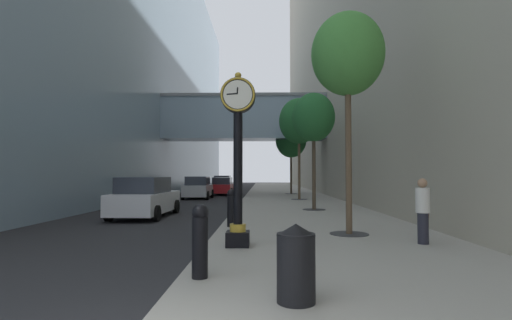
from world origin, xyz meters
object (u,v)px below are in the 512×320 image
object	(u,v)px
street_clock	(238,150)
car_white_near	(145,198)
street_tree_near	(348,56)
car_red_far	(223,186)
trash_bin	(296,262)
street_tree_mid_far	(299,121)
street_tree_far	(291,140)
street_tree_mid_near	(314,118)
car_grey_trailing	(223,183)
pedestrian_walking	(423,209)
bollard_third	(231,207)
car_silver_mid	(198,188)
bollard_nearest	(200,239)

from	to	relation	value
street_clock	car_white_near	xyz separation A→B (m)	(-4.50, 7.37, -1.60)
street_tree_near	car_red_far	world-z (taller)	street_tree_near
street_clock	trash_bin	xyz separation A→B (m)	(1.04, -3.98, -1.75)
street_tree_mid_far	street_tree_far	bearing A→B (deg)	90.00
street_clock	street_tree_near	world-z (taller)	street_tree_near
street_tree_mid_near	car_white_near	xyz separation A→B (m)	(-7.57, -2.05, -3.76)
car_white_near	car_grey_trailing	distance (m)	26.37
pedestrian_walking	street_tree_near	bearing A→B (deg)	135.19
trash_bin	car_white_near	xyz separation A→B (m)	(-5.55, 11.35, 0.16)
street_tree_mid_near	car_red_far	bearing A→B (deg)	111.00
bollard_third	street_tree_mid_near	size ratio (longest dim) A/B	0.22
trash_bin	street_tree_far	bearing A→B (deg)	85.94
trash_bin	street_tree_mid_near	bearing A→B (deg)	81.42
street_tree_near	street_tree_mid_far	world-z (taller)	street_tree_mid_far
trash_bin	car_silver_mid	xyz separation A→B (m)	(-5.37, 23.79, 0.14)
street_tree_far	car_red_far	world-z (taller)	street_tree_far
pedestrian_walking	car_white_near	size ratio (longest dim) A/B	0.34
bollard_third	street_tree_mid_far	xyz separation A→B (m)	(3.51, 13.53, 4.69)
street_tree_mid_near	pedestrian_walking	distance (m)	9.82
car_white_near	car_red_far	bearing A→B (deg)	85.28
street_clock	car_red_far	bearing A→B (deg)	96.82
bollard_nearest	street_tree_mid_near	size ratio (longest dim) A/B	0.22
bollard_nearest	trash_bin	size ratio (longest dim) A/B	1.16
bollard_third	street_clock	bearing A→B (deg)	-82.60
bollard_nearest	car_red_far	size ratio (longest dim) A/B	0.26
bollard_third	trash_bin	world-z (taller)	bollard_third
street_clock	pedestrian_walking	distance (m)	4.80
street_tree_near	car_silver_mid	size ratio (longest dim) A/B	1.53
bollard_third	street_tree_near	distance (m)	5.93
street_tree_mid_far	car_silver_mid	world-z (taller)	street_tree_mid_far
street_clock	car_white_near	world-z (taller)	street_clock
street_tree_mid_far	street_tree_far	world-z (taller)	street_tree_mid_far
street_tree_near	trash_bin	world-z (taller)	street_tree_near
street_clock	pedestrian_walking	xyz separation A→B (m)	(4.56, 0.41, -1.45)
street_tree_near	street_tree_mid_near	size ratio (longest dim) A/B	1.13
car_white_near	car_silver_mid	size ratio (longest dim) A/B	1.13
street_tree_mid_near	car_silver_mid	bearing A→B (deg)	125.40
bollard_third	pedestrian_walking	size ratio (longest dim) A/B	0.76
car_silver_mid	street_tree_mid_far	bearing A→B (deg)	-21.18
trash_bin	car_white_near	distance (m)	12.63
street_tree_mid_far	car_white_near	bearing A→B (deg)	-128.31
street_tree_far	trash_bin	size ratio (longest dim) A/B	5.99
street_tree_mid_near	street_tree_mid_far	world-z (taller)	street_tree_mid_far
car_white_near	car_silver_mid	xyz separation A→B (m)	(0.18, 12.44, -0.02)
street_clock	street_tree_near	xyz separation A→B (m)	(3.07, 1.89, 2.87)
bollard_third	car_grey_trailing	size ratio (longest dim) A/B	0.30
street_tree_near	street_clock	bearing A→B (deg)	-148.37
street_tree_mid_far	street_tree_far	distance (m)	7.56
bollard_nearest	car_white_near	bearing A→B (deg)	111.76
bollard_nearest	bollard_third	xyz separation A→B (m)	(0.00, 6.22, 0.00)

